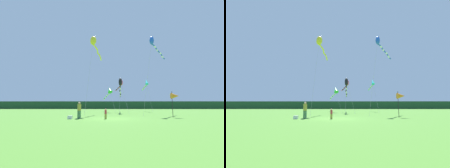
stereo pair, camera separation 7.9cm
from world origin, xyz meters
TOP-DOWN VIEW (x-y plane):
  - ground_plane at (0.00, 0.00)m, footprint 120.00×120.00m
  - distant_treeline at (0.00, 45.00)m, footprint 108.00×3.27m
  - person_adult at (-3.42, -0.11)m, footprint 0.39×0.39m
  - person_child at (-0.61, -0.42)m, footprint 0.23×0.23m
  - cooler_box at (-4.30, -0.37)m, footprint 0.42×0.43m
  - banner_flag_pole at (7.46, 1.76)m, footprint 0.90×0.70m
  - kite_yellow at (-2.83, 6.75)m, footprint 1.50×8.30m
  - kite_black at (1.46, 11.32)m, footprint 0.75×10.09m
  - kite_cyan at (7.54, 18.04)m, footprint 0.77×8.17m
  - kite_green at (-0.65, 15.09)m, footprint 2.66×8.23m
  - kite_rainbow at (1.58, 12.63)m, footprint 2.25×6.33m
  - kite_blue at (6.49, 6.78)m, footprint 5.35×6.60m

SIDE VIEW (x-z plane):
  - ground_plane at x=0.00m, z-range 0.00..0.00m
  - cooler_box at x=-4.30m, z-range 0.00..0.34m
  - person_child at x=-0.61m, z-range 0.06..1.12m
  - person_adult at x=-3.42m, z-range 0.10..1.87m
  - distant_treeline at x=0.00m, z-range 0.00..2.88m
  - banner_flag_pole at x=7.46m, z-range 0.95..4.00m
  - kite_green at x=-0.65m, z-range 1.67..6.98m
  - kite_black at x=1.46m, z-range 1.88..8.19m
  - kite_rainbow at x=1.58m, z-range 2.32..8.73m
  - kite_cyan at x=7.54m, z-range 2.68..10.02m
  - kite_blue at x=6.49m, z-range 5.01..17.06m
  - kite_yellow at x=-2.83m, z-range 5.08..17.26m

